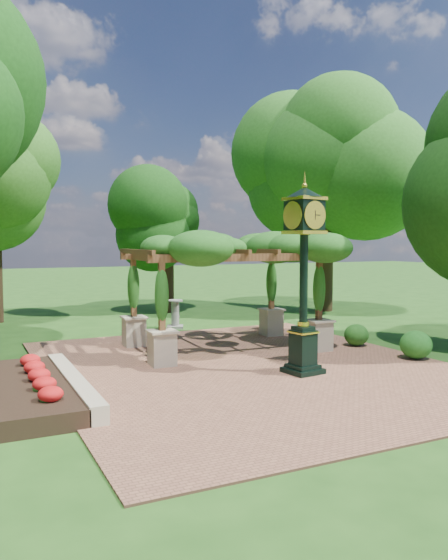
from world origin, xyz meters
name	(u,v)px	position (x,y,z in m)	size (l,w,h in m)	color
ground	(268,376)	(0.00, 0.00, 0.00)	(120.00, 120.00, 0.00)	#1E4714
brick_plaza	(249,367)	(0.00, 1.00, 0.02)	(10.00, 12.00, 0.04)	brown
border_wall	(73,384)	(-4.60, 0.50, 0.20)	(0.35, 5.00, 0.40)	#C6B793
flower_bed	(30,390)	(-5.50, 0.50, 0.18)	(1.50, 5.00, 0.36)	red
pedestal_clock	(304,262)	(0.84, -0.25, 2.79)	(1.03, 1.03, 4.66)	black
pergola	(224,254)	(0.47, 3.45, 2.92)	(5.77, 3.75, 3.56)	tan
sundial	(175,316)	(0.57, 7.92, 0.48)	(0.78, 0.78, 1.09)	gray
shrub_front	(416,345)	(4.59, -0.25, 0.43)	(0.87, 0.87, 0.78)	#1F631C
shrub_mid	(356,335)	(4.34, 1.98, 0.38)	(0.76, 0.76, 0.68)	#205518
shrub_back	(272,320)	(3.68, 5.98, 0.38)	(0.75, 0.75, 0.67)	#215D1A
tree_north	(167,218)	(1.93, 12.52, 4.37)	(3.38, 3.38, 6.39)	black
tree_east_far	(326,155)	(8.87, 9.84, 7.36)	(5.94, 5.94, 10.70)	#332513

